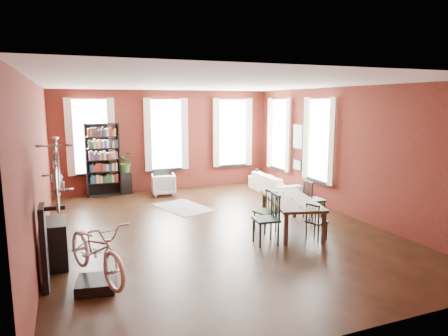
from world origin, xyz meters
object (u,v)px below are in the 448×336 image
white_armchair (163,183)px  bicycle_floor (95,222)px  dining_table (291,214)px  dining_chair_b (265,212)px  bookshelf (103,160)px  bike_trainer (96,284)px  dining_chair_c (317,221)px  cream_sofa (274,181)px  console_table (55,243)px  plant_stand (125,183)px  dining_chair_a (266,219)px  dining_chair_d (314,199)px

white_armchair → bicycle_floor: 6.34m
dining_table → bicycle_floor: bicycle_floor is taller
dining_chair_b → white_armchair: size_ratio=1.24×
bookshelf → bike_trainer: bearing=-96.2°
dining_chair_c → bike_trainer: (-4.41, -0.64, -0.31)m
cream_sofa → console_table: bearing=119.3°
dining_chair_c → plant_stand: dining_chair_c is taller
dining_table → dining_chair_b: 0.60m
bike_trainer → dining_chair_a: bearing=14.1°
dining_chair_a → bicycle_floor: bearing=-70.2°
bookshelf → white_armchair: bearing=-18.0°
dining_chair_d → bike_trainer: 5.63m
dining_table → white_armchair: bearing=126.6°
white_armchair → plant_stand: 1.22m
dining_chair_c → dining_chair_a: bearing=59.3°
dining_chair_b → plant_stand: (-2.36, 4.87, -0.10)m
bookshelf → white_armchair: bookshelf is taller
bike_trainer → console_table: console_table is taller
bike_trainer → console_table: size_ratio=0.71×
plant_stand → dining_table: bearing=-59.4°
white_armchair → cream_sofa: size_ratio=0.34×
dining_chair_a → bike_trainer: bearing=-69.9°
white_armchair → bike_trainer: bearing=75.4°
dining_table → cream_sofa: 3.56m
bookshelf → cream_sofa: size_ratio=1.06×
dining_chair_c → plant_stand: (-3.09, 5.77, -0.05)m
cream_sofa → plant_stand: (-4.33, 1.70, -0.06)m
dining_table → cream_sofa: bearing=81.1°
cream_sofa → bike_trainer: 7.37m
cream_sofa → dining_chair_d: bearing=171.7°
console_table → dining_chair_b: bearing=4.4°
console_table → bookshelf: bearing=76.2°
dining_chair_a → dining_chair_c: (1.08, -0.19, -0.12)m
bookshelf → console_table: bearing=-103.8°
dining_chair_a → plant_stand: 5.93m
cream_sofa → bicycle_floor: (-5.62, -4.69, 0.65)m
white_armchair → bicycle_floor: bearing=75.5°
bike_trainer → dining_table: bearing=18.6°
dining_table → white_armchair: white_armchair is taller
white_armchair → dining_chair_b: bearing=114.2°
dining_chair_b → cream_sofa: (1.96, 3.17, -0.04)m
bookshelf → white_armchair: (1.71, -0.56, -0.74)m
dining_table → bicycle_floor: 4.52m
dining_chair_c → console_table: (-4.99, 0.57, 0.01)m
bike_trainer → plant_stand: plant_stand is taller
cream_sofa → bookshelf: bearing=71.0°
dining_chair_b → cream_sofa: 3.73m
dining_table → cream_sofa: cream_sofa is taller
dining_chair_b → console_table: 4.28m
dining_chair_b → plant_stand: size_ratio=1.29×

